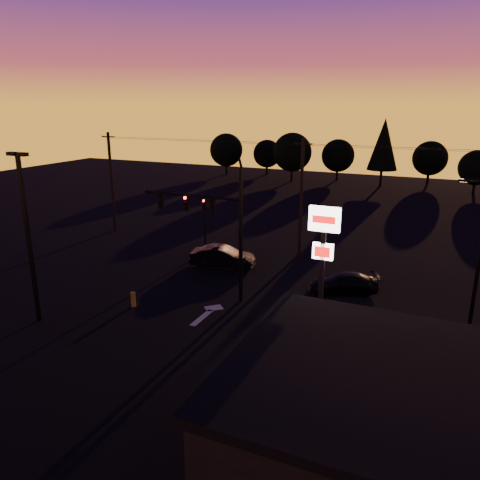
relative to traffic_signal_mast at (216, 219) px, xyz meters
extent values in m
plane|color=black|center=(0.10, -3.99, -4.94)|extent=(120.00, 120.00, 0.00)
cube|color=beige|center=(0.60, -2.99, -4.93)|extent=(0.35, 2.20, 0.01)
cube|color=beige|center=(0.60, -1.59, -4.93)|extent=(1.20, 1.20, 0.01)
cylinder|color=black|center=(1.60, 0.01, -0.94)|extent=(0.24, 0.24, 8.00)
cylinder|color=black|center=(1.60, 0.01, 3.26)|extent=(0.14, 0.52, 0.76)
cylinder|color=black|center=(-1.65, 0.01, 1.26)|extent=(6.50, 0.16, 0.16)
cube|color=black|center=(-0.20, 0.01, 0.76)|extent=(0.32, 0.22, 0.95)
sphere|color=black|center=(-0.20, -0.12, 1.11)|extent=(0.18, 0.18, 0.18)
sphere|color=black|center=(-0.20, -0.12, 0.81)|extent=(0.18, 0.18, 0.18)
sphere|color=black|center=(-0.20, -0.12, 0.51)|extent=(0.18, 0.18, 0.18)
cube|color=black|center=(-2.00, 0.01, 0.76)|extent=(0.32, 0.22, 0.95)
sphere|color=#FF0705|center=(-2.00, -0.12, 1.11)|extent=(0.18, 0.18, 0.18)
sphere|color=black|center=(-2.00, -0.12, 0.81)|extent=(0.18, 0.18, 0.18)
sphere|color=black|center=(-2.00, -0.12, 0.51)|extent=(0.18, 0.18, 0.18)
cube|color=black|center=(-3.80, 0.01, 0.76)|extent=(0.32, 0.22, 0.95)
sphere|color=black|center=(-3.80, -0.12, 1.11)|extent=(0.18, 0.18, 0.18)
sphere|color=black|center=(-3.80, -0.12, 0.81)|extent=(0.18, 0.18, 0.18)
sphere|color=black|center=(-3.80, -0.12, 0.51)|extent=(0.18, 0.18, 0.18)
cube|color=black|center=(1.78, 0.01, -2.34)|extent=(0.22, 0.18, 0.28)
cylinder|color=black|center=(-4.90, 7.51, -3.14)|extent=(0.14, 0.14, 3.60)
cube|color=black|center=(-4.90, 7.51, -1.04)|extent=(0.30, 0.20, 0.90)
sphere|color=#FF0705|center=(-4.90, 7.39, -0.72)|extent=(0.18, 0.18, 0.18)
sphere|color=black|center=(-4.90, 7.39, -1.00)|extent=(0.18, 0.18, 0.18)
sphere|color=black|center=(-4.90, 7.39, -1.28)|extent=(0.18, 0.18, 0.18)
cube|color=black|center=(-7.40, -6.99, -0.44)|extent=(0.18, 0.18, 9.00)
cube|color=black|center=(-7.75, -6.99, 4.11)|extent=(0.55, 0.30, 0.18)
cube|color=black|center=(-7.05, -6.99, 4.11)|extent=(0.55, 0.30, 0.18)
cube|color=black|center=(7.10, -2.49, -1.74)|extent=(0.22, 0.22, 6.40)
cube|color=white|center=(7.10, -2.49, 1.26)|extent=(1.50, 0.25, 1.20)
cube|color=red|center=(7.10, -2.63, 1.26)|extent=(1.10, 0.02, 0.35)
cube|color=white|center=(7.10, -2.49, -0.34)|extent=(1.00, 0.22, 0.80)
cube|color=red|center=(7.10, -2.62, -0.34)|extent=(0.75, 0.02, 0.50)
cylinder|color=black|center=(14.10, 1.51, -0.94)|extent=(0.20, 0.20, 8.00)
cylinder|color=black|center=(13.50, 1.51, 2.96)|extent=(1.20, 0.14, 0.14)
cube|color=black|center=(12.90, 1.51, 2.91)|extent=(0.50, 0.22, 0.14)
plane|color=#FFB759|center=(12.90, 1.51, 2.83)|extent=(0.35, 0.35, 0.00)
cylinder|color=black|center=(-15.90, 10.01, -0.44)|extent=(0.26, 0.26, 9.00)
cube|color=black|center=(-15.90, 10.01, 3.66)|extent=(1.40, 0.10, 0.10)
cylinder|color=black|center=(2.10, 10.01, -0.44)|extent=(0.26, 0.26, 9.00)
cube|color=black|center=(2.10, 10.01, 3.66)|extent=(1.40, 0.10, 0.10)
cylinder|color=black|center=(-6.90, 9.41, 3.61)|extent=(18.00, 0.02, 0.02)
cylinder|color=black|center=(-6.90, 10.01, 3.66)|extent=(18.00, 0.02, 0.02)
cylinder|color=black|center=(-6.90, 10.61, 3.61)|extent=(18.00, 0.02, 0.02)
cylinder|color=black|center=(11.10, 9.41, 3.61)|extent=(18.00, 0.02, 0.02)
cylinder|color=black|center=(11.10, 10.01, 3.66)|extent=(18.00, 0.02, 0.02)
cylinder|color=black|center=(11.10, 10.61, 3.61)|extent=(18.00, 0.02, 0.02)
cube|color=black|center=(13.10, -11.49, -2.94)|extent=(12.00, 8.00, 4.00)
cube|color=black|center=(13.10, -11.49, -0.84)|extent=(12.40, 8.40, 0.30)
cube|color=black|center=(9.10, -7.47, -3.54)|extent=(2.20, 0.05, 1.60)
cube|color=black|center=(12.10, -7.47, -3.54)|extent=(2.20, 0.05, 1.60)
cylinder|color=#ACA31F|center=(-3.81, -3.32, -4.50)|extent=(0.29, 0.29, 0.87)
cylinder|color=black|center=(-21.90, 46.01, -4.12)|extent=(0.36, 0.36, 1.62)
sphere|color=black|center=(-21.90, 46.01, -0.87)|extent=(5.36, 5.36, 5.36)
cylinder|color=black|center=(-15.90, 49.01, -4.25)|extent=(0.36, 0.36, 1.38)
sphere|color=black|center=(-15.90, 49.01, -1.50)|extent=(4.54, 4.54, 4.54)
cylinder|color=black|center=(-9.90, 44.01, -4.06)|extent=(0.36, 0.36, 1.75)
sphere|color=black|center=(-9.90, 44.01, -0.56)|extent=(5.77, 5.78, 5.78)
cylinder|color=black|center=(-3.90, 48.01, -4.19)|extent=(0.36, 0.36, 1.50)
sphere|color=black|center=(-3.90, 48.01, -1.19)|extent=(4.95, 4.95, 4.95)
cylinder|color=black|center=(3.10, 45.01, -3.75)|extent=(0.36, 0.36, 2.38)
cone|color=black|center=(3.10, 45.01, 1.00)|extent=(4.18, 4.18, 7.12)
cylinder|color=black|center=(9.10, 50.01, -4.19)|extent=(0.36, 0.36, 1.50)
sphere|color=black|center=(9.10, 50.01, -1.19)|extent=(4.95, 4.95, 4.95)
cylinder|color=black|center=(15.10, 44.01, -4.25)|extent=(0.36, 0.36, 1.38)
sphere|color=black|center=(15.10, 44.01, -1.50)|extent=(4.54, 4.54, 4.54)
imported|color=black|center=(-2.11, 4.99, -4.17)|extent=(4.87, 2.50, 1.53)
imported|color=black|center=(6.93, 3.84, -4.31)|extent=(4.65, 3.32, 1.25)
imported|color=black|center=(7.54, -7.13, -4.21)|extent=(3.18, 5.53, 1.45)
camera|label=1|loc=(12.38, -23.71, 6.55)|focal=35.00mm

